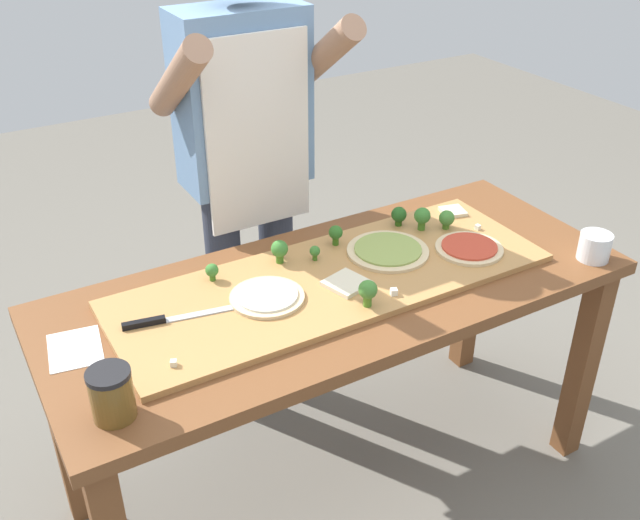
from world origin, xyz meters
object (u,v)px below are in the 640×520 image
at_px(broccoli_floret_center_left, 315,252).
at_px(broccoli_floret_front_left, 212,271).
at_px(broccoli_floret_center_right, 280,250).
at_px(pizza_whole_pesto_green, 388,251).
at_px(pizza_whole_tomato_red, 469,248).
at_px(cheese_crumble_a, 174,363).
at_px(broccoli_floret_back_right, 368,291).
at_px(sauce_jar, 112,394).
at_px(broccoli_floret_front_mid, 447,219).
at_px(cheese_crumble_c, 478,227).
at_px(cook_center, 246,153).
at_px(pizza_slice_center, 348,283).
at_px(pizza_slice_near_right, 453,211).
at_px(prep_table, 338,316).
at_px(recipe_note, 75,349).
at_px(chefs_knife, 166,319).
at_px(flour_cup, 594,248).
at_px(pizza_whole_white_garlic, 267,297).
at_px(broccoli_floret_back_left, 422,217).
at_px(broccoli_floret_back_mid, 399,215).
at_px(broccoli_floret_front_right, 336,233).
at_px(cheese_crumble_b, 394,292).

height_order(broccoli_floret_center_left, broccoli_floret_front_left, broccoli_floret_front_left).
bearing_deg(broccoli_floret_center_right, pizza_whole_pesto_green, -20.13).
height_order(pizza_whole_pesto_green, pizza_whole_tomato_red, same).
bearing_deg(cheese_crumble_a, broccoli_floret_back_right, -1.85).
bearing_deg(cheese_crumble_a, sauce_jar, -154.70).
relative_size(pizza_whole_tomato_red, broccoli_floret_front_mid, 3.29).
distance_m(cheese_crumble_c, cook_center, 0.77).
height_order(sauce_jar, cook_center, cook_center).
relative_size(pizza_whole_tomato_red, sauce_jar, 1.66).
distance_m(pizza_slice_center, broccoli_floret_back_right, 0.12).
height_order(pizza_whole_pesto_green, cheese_crumble_c, same).
bearing_deg(pizza_slice_near_right, prep_table, -163.57).
height_order(pizza_whole_pesto_green, recipe_note, pizza_whole_pesto_green).
height_order(chefs_knife, pizza_whole_tomato_red, same).
bearing_deg(broccoli_floret_center_right, flour_cup, -26.82).
xyz_separation_m(broccoli_floret_back_right, cook_center, (-0.03, 0.67, 0.16)).
xyz_separation_m(broccoli_floret_front_left, cheese_crumble_a, (-0.23, -0.31, -0.02)).
bearing_deg(pizza_whole_white_garlic, prep_table, -1.72).
height_order(pizza_whole_white_garlic, cheese_crumble_a, same).
xyz_separation_m(prep_table, broccoli_floret_center_left, (-0.01, 0.12, 0.16)).
bearing_deg(recipe_note, cook_center, 33.08).
distance_m(broccoli_floret_back_left, sauce_jar, 1.13).
bearing_deg(broccoli_floret_center_left, cheese_crumble_c, -9.68).
bearing_deg(prep_table, broccoli_floret_back_mid, 28.21).
height_order(broccoli_floret_front_right, broccoli_floret_back_left, broccoli_floret_back_left).
bearing_deg(chefs_knife, broccoli_floret_front_mid, 2.50).
bearing_deg(cheese_crumble_a, cheese_crumble_c, 8.90).
height_order(broccoli_floret_back_right, broccoli_floret_front_left, broccoli_floret_back_right).
xyz_separation_m(pizza_whole_pesto_green, broccoli_floret_center_left, (-0.21, 0.07, 0.02)).
relative_size(pizza_whole_white_garlic, sauce_jar, 1.66).
bearing_deg(cheese_crumble_b, pizza_slice_center, 127.41).
xyz_separation_m(prep_table, pizza_slice_center, (0.00, -0.04, 0.14)).
xyz_separation_m(pizza_whole_tomato_red, flour_cup, (0.31, -0.20, 0.01)).
bearing_deg(broccoli_floret_front_left, pizza_whole_white_garlic, -60.89).
relative_size(pizza_slice_near_right, broccoli_floret_center_left, 1.61).
bearing_deg(flour_cup, sauce_jar, 178.21).
distance_m(pizza_whole_white_garlic, broccoli_floret_back_mid, 0.58).
height_order(prep_table, pizza_slice_center, pizza_slice_center).
bearing_deg(cook_center, broccoli_floret_center_left, -86.14).
bearing_deg(broccoli_floret_center_right, cheese_crumble_c, -11.70).
bearing_deg(broccoli_floret_front_left, broccoli_floret_back_right, -46.60).
bearing_deg(chefs_knife, cheese_crumble_a, -104.55).
height_order(pizza_whole_white_garlic, broccoli_floret_back_left, broccoli_floret_back_left).
xyz_separation_m(chefs_knife, broccoli_floret_front_right, (0.58, 0.13, 0.03)).
distance_m(broccoli_floret_center_left, broccoli_floret_back_left, 0.39).
bearing_deg(cheese_crumble_c, broccoli_floret_front_right, 162.25).
bearing_deg(pizza_whole_tomato_red, broccoli_floret_front_left, 162.73).
relative_size(pizza_slice_near_right, broccoli_floret_front_mid, 1.20).
bearing_deg(pizza_whole_pesto_green, sauce_jar, -163.67).
height_order(pizza_slice_center, recipe_note, pizza_slice_center).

